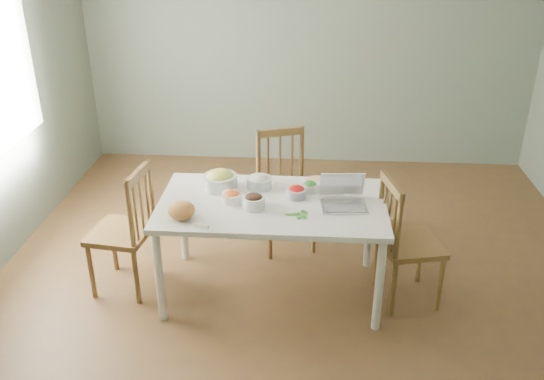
# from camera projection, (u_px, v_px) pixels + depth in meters

# --- Properties ---
(floor) EXTENTS (5.00, 5.00, 0.00)m
(floor) POSITION_uv_depth(u_px,v_px,m) (301.00, 278.00, 4.71)
(floor) COLOR brown
(floor) RESTS_ON ground
(wall_back) EXTENTS (5.00, 0.00, 2.70)m
(wall_back) POSITION_uv_depth(u_px,v_px,m) (309.00, 46.00, 6.35)
(wall_back) COLOR slate
(wall_back) RESTS_ON ground
(wall_front) EXTENTS (5.00, 0.00, 2.70)m
(wall_front) POSITION_uv_depth(u_px,v_px,m) (291.00, 376.00, 1.87)
(wall_front) COLOR slate
(wall_front) RESTS_ON ground
(dining_table) EXTENTS (1.66, 0.94, 0.78)m
(dining_table) POSITION_uv_depth(u_px,v_px,m) (272.00, 248.00, 4.39)
(dining_table) COLOR silver
(dining_table) RESTS_ON floor
(chair_far) EXTENTS (0.58, 0.56, 1.03)m
(chair_far) POSITION_uv_depth(u_px,v_px,m) (286.00, 193.00, 4.96)
(chair_far) COLOR brown
(chair_far) RESTS_ON floor
(chair_left) EXTENTS (0.49, 0.50, 1.02)m
(chair_left) POSITION_uv_depth(u_px,v_px,m) (120.00, 230.00, 4.40)
(chair_left) COLOR brown
(chair_left) RESTS_ON floor
(chair_right) EXTENTS (0.51, 0.53, 1.00)m
(chair_right) POSITION_uv_depth(u_px,v_px,m) (411.00, 241.00, 4.26)
(chair_right) COLOR brown
(chair_right) RESTS_ON floor
(bread_boule) EXTENTS (0.21, 0.21, 0.12)m
(bread_boule) POSITION_uv_depth(u_px,v_px,m) (181.00, 210.00, 3.98)
(bread_boule) COLOR #BF7E39
(bread_boule) RESTS_ON dining_table
(butter_stick) EXTENTS (0.11, 0.06, 0.03)m
(butter_stick) POSITION_uv_depth(u_px,v_px,m) (202.00, 226.00, 3.88)
(butter_stick) COLOR white
(butter_stick) RESTS_ON dining_table
(bowl_squash) EXTENTS (0.31, 0.31, 0.15)m
(bowl_squash) POSITION_uv_depth(u_px,v_px,m) (220.00, 180.00, 4.40)
(bowl_squash) COLOR #E5E940
(bowl_squash) RESTS_ON dining_table
(bowl_carrot) EXTENTS (0.19, 0.19, 0.08)m
(bowl_carrot) POSITION_uv_depth(u_px,v_px,m) (232.00, 196.00, 4.21)
(bowl_carrot) COLOR orange
(bowl_carrot) RESTS_ON dining_table
(bowl_onion) EXTENTS (0.24, 0.24, 0.11)m
(bowl_onion) POSITION_uv_depth(u_px,v_px,m) (259.00, 181.00, 4.42)
(bowl_onion) COLOR white
(bowl_onion) RESTS_ON dining_table
(bowl_mushroom) EXTENTS (0.19, 0.19, 0.11)m
(bowl_mushroom) POSITION_uv_depth(u_px,v_px,m) (254.00, 201.00, 4.12)
(bowl_mushroom) COLOR black
(bowl_mushroom) RESTS_ON dining_table
(bowl_redpep) EXTENTS (0.15, 0.15, 0.09)m
(bowl_redpep) POSITION_uv_depth(u_px,v_px,m) (296.00, 192.00, 4.28)
(bowl_redpep) COLOR #B20900
(bowl_redpep) RESTS_ON dining_table
(bowl_broccoli) EXTENTS (0.13, 0.13, 0.08)m
(bowl_broccoli) POSITION_uv_depth(u_px,v_px,m) (310.00, 186.00, 4.38)
(bowl_broccoli) COLOR #3A682B
(bowl_broccoli) RESTS_ON dining_table
(flatbread) EXTENTS (0.23, 0.23, 0.02)m
(flatbread) POSITION_uv_depth(u_px,v_px,m) (317.00, 182.00, 4.52)
(flatbread) COLOR #D4B281
(flatbread) RESTS_ON dining_table
(basil_bunch) EXTENTS (0.19, 0.19, 0.02)m
(basil_bunch) POSITION_uv_depth(u_px,v_px,m) (296.00, 214.00, 4.04)
(basil_bunch) COLOR #22591B
(basil_bunch) RESTS_ON dining_table
(laptop) EXTENTS (0.35, 0.32, 0.22)m
(laptop) POSITION_uv_depth(u_px,v_px,m) (345.00, 194.00, 4.10)
(laptop) COLOR silver
(laptop) RESTS_ON dining_table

